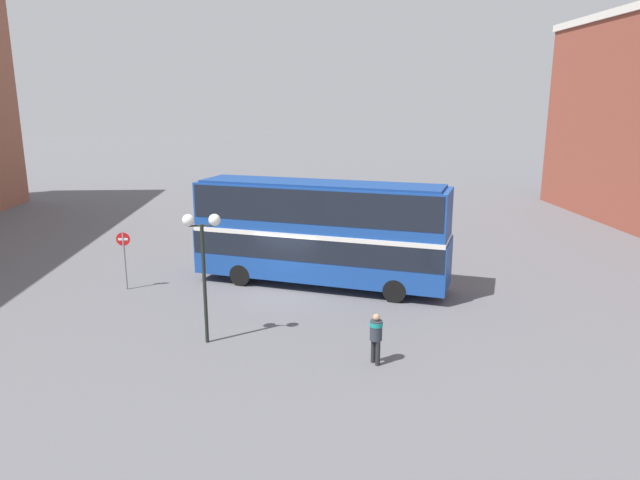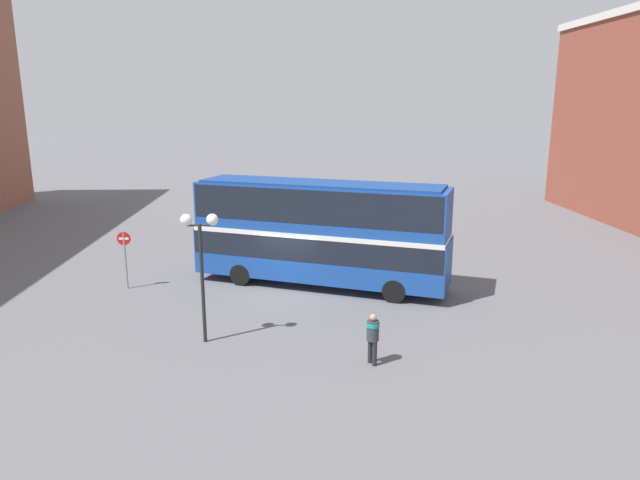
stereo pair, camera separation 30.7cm
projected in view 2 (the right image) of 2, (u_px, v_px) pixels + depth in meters
name	position (u px, v px, depth m)	size (l,w,h in m)	color
ground_plane	(284.00, 290.00, 24.66)	(240.00, 240.00, 0.00)	#5B5B60
double_decker_bus	(320.00, 228.00, 24.73)	(11.28, 6.37, 4.61)	#194293
pedestrian_foreground	(373.00, 334.00, 17.49)	(0.54, 0.54, 1.64)	#232328
parked_car_kerb_near	(352.00, 214.00, 37.54)	(4.24, 2.76, 1.57)	black
street_lamp_twin_globe	(200.00, 241.00, 18.56)	(1.23, 0.39, 4.43)	black
no_entry_sign	(125.00, 251.00, 24.54)	(0.58, 0.08, 2.54)	gray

